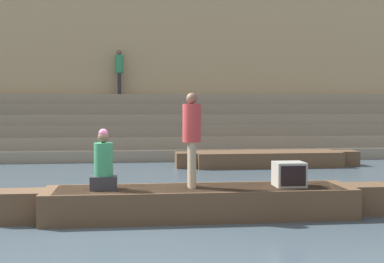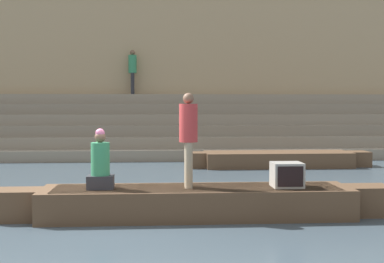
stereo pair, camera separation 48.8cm
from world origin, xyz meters
name	(u,v)px [view 1 (the left image)]	position (x,y,z in m)	size (l,w,h in m)	color
ground_plane	(101,218)	(0.00, 0.00, 0.00)	(120.00, 120.00, 0.00)	#3D4C56
ghat_steps	(117,134)	(0.00, 10.81, 0.84)	(36.00, 3.47, 2.32)	gray
back_wall	(117,55)	(0.00, 12.66, 3.92)	(34.20, 1.28, 7.90)	tan
rowboat_main	(200,201)	(1.69, -0.17, 0.27)	(6.79, 1.28, 0.52)	brown
person_standing	(192,133)	(1.55, -0.16, 1.46)	(0.32, 0.32, 1.62)	gray
person_rowing	(104,165)	(0.06, -0.20, 0.93)	(0.44, 0.35, 1.02)	#28282D
tv_set	(289,174)	(3.25, -0.23, 0.73)	(0.52, 0.49, 0.43)	#9E998E
moored_boat_shore	(267,158)	(4.75, 6.97, 0.25)	(5.73, 1.33, 0.46)	brown
person_on_steps	(119,68)	(0.10, 11.77, 3.31)	(0.32, 0.32, 1.72)	#28282D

